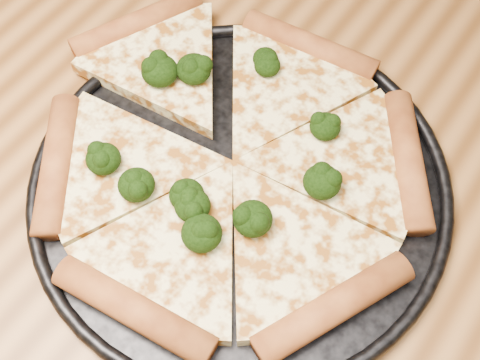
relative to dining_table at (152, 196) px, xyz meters
The scene contains 5 objects.
ground 0.66m from the dining_table, ahead, with size 4.00×4.00×0.00m, color brown.
dining_table is the anchor object (origin of this frame).
pizza_pan 0.15m from the dining_table, 12.00° to the left, with size 0.40×0.40×0.02m.
pizza 0.14m from the dining_table, 23.39° to the left, with size 0.43×0.38×0.03m.
broccoli_florets 0.14m from the dining_table, 20.52° to the left, with size 0.24×0.23×0.03m.
Camera 1 is at (0.28, -0.23, 1.29)m, focal length 48.04 mm.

